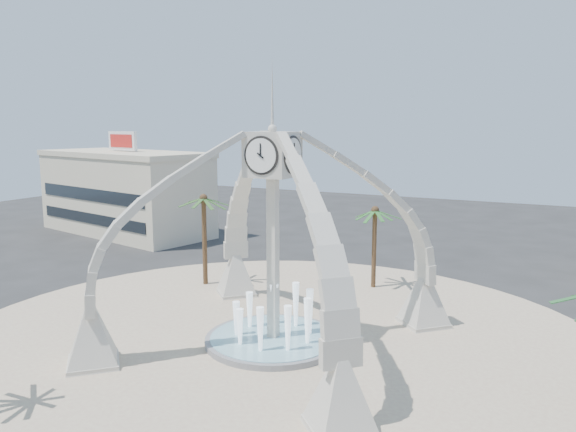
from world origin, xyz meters
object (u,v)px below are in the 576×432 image
at_px(clock_tower, 273,235).
at_px(palm_west, 204,200).
at_px(palm_north, 375,211).
at_px(fountain, 273,339).

height_order(clock_tower, palm_west, clock_tower).
bearing_deg(palm_west, palm_north, 23.60).
relative_size(clock_tower, palm_north, 2.60).
height_order(clock_tower, palm_north, clock_tower).
distance_m(fountain, palm_north, 14.85).
relative_size(fountain, palm_west, 1.03).
relative_size(palm_west, palm_north, 1.12).
height_order(fountain, palm_west, palm_west).
height_order(palm_west, palm_north, palm_west).
bearing_deg(fountain, palm_west, 142.50).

